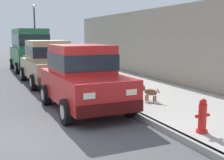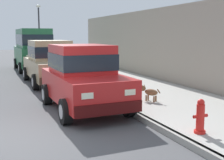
{
  "view_description": "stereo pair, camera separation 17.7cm",
  "coord_description": "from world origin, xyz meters",
  "px_view_note": "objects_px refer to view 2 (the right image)",
  "views": [
    {
      "loc": [
        -0.47,
        -6.27,
        2.16
      ],
      "look_at": [
        2.98,
        1.65,
        0.85
      ],
      "focal_mm": 47.74,
      "sensor_mm": 36.0,
      "label": 1
    },
    {
      "loc": [
        -0.3,
        -6.34,
        2.16
      ],
      "look_at": [
        2.98,
        1.65,
        0.85
      ],
      "focal_mm": 47.74,
      "sensor_mm": 36.0,
      "label": 2
    }
  ],
  "objects_px": {
    "fire_hydrant": "(200,117)",
    "street_lamp": "(39,26)",
    "car_red_hatchback": "(83,76)",
    "car_tan_sedan": "(50,62)",
    "dog_brown": "(149,92)",
    "car_green_van": "(33,48)"
  },
  "relations": [
    {
      "from": "car_red_hatchback",
      "to": "car_tan_sedan",
      "type": "distance_m",
      "value": 5.14
    },
    {
      "from": "fire_hydrant",
      "to": "street_lamp",
      "type": "xyz_separation_m",
      "value": [
        -0.1,
        20.18,
        2.43
      ]
    },
    {
      "from": "street_lamp",
      "to": "dog_brown",
      "type": "bearing_deg",
      "value": -87.87
    },
    {
      "from": "dog_brown",
      "to": "car_red_hatchback",
      "type": "bearing_deg",
      "value": 171.57
    },
    {
      "from": "dog_brown",
      "to": "car_green_van",
      "type": "bearing_deg",
      "value": 100.2
    },
    {
      "from": "car_red_hatchback",
      "to": "street_lamp",
      "type": "bearing_deg",
      "value": 85.26
    },
    {
      "from": "car_red_hatchback",
      "to": "street_lamp",
      "type": "relative_size",
      "value": 0.87
    },
    {
      "from": "car_red_hatchback",
      "to": "street_lamp",
      "type": "distance_m",
      "value": 16.97
    },
    {
      "from": "car_red_hatchback",
      "to": "dog_brown",
      "type": "xyz_separation_m",
      "value": [
        2.03,
        -0.3,
        -0.55
      ]
    },
    {
      "from": "dog_brown",
      "to": "fire_hydrant",
      "type": "distance_m",
      "value": 3.13
    },
    {
      "from": "car_tan_sedan",
      "to": "street_lamp",
      "type": "distance_m",
      "value": 11.9
    },
    {
      "from": "car_red_hatchback",
      "to": "car_tan_sedan",
      "type": "bearing_deg",
      "value": 89.69
    },
    {
      "from": "car_red_hatchback",
      "to": "fire_hydrant",
      "type": "relative_size",
      "value": 5.29
    },
    {
      "from": "fire_hydrant",
      "to": "street_lamp",
      "type": "distance_m",
      "value": 20.33
    },
    {
      "from": "dog_brown",
      "to": "fire_hydrant",
      "type": "bearing_deg",
      "value": -99.88
    },
    {
      "from": "fire_hydrant",
      "to": "street_lamp",
      "type": "bearing_deg",
      "value": 90.28
    },
    {
      "from": "dog_brown",
      "to": "street_lamp",
      "type": "xyz_separation_m",
      "value": [
        -0.64,
        17.1,
        2.48
      ]
    },
    {
      "from": "dog_brown",
      "to": "car_tan_sedan",
      "type": "bearing_deg",
      "value": 110.2
    },
    {
      "from": "car_green_van",
      "to": "street_lamp",
      "type": "relative_size",
      "value": 1.11
    },
    {
      "from": "car_green_van",
      "to": "fire_hydrant",
      "type": "height_order",
      "value": "car_green_van"
    },
    {
      "from": "car_tan_sedan",
      "to": "car_green_van",
      "type": "distance_m",
      "value": 5.53
    },
    {
      "from": "street_lamp",
      "to": "car_red_hatchback",
      "type": "bearing_deg",
      "value": -94.74
    }
  ]
}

